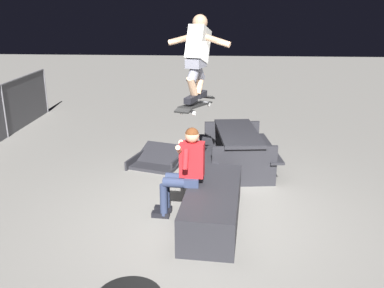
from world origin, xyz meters
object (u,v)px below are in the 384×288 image
object	(u,v)px
skateboard	(196,105)
kicker_ramp	(159,161)
person_sitting_on_ledge	(184,168)
picnic_table_back	(238,144)
skater_airborne	(198,54)
ledge_box_main	(212,206)

from	to	relation	value
skateboard	kicker_ramp	xyz separation A→B (m)	(1.96, 0.83, -1.58)
person_sitting_on_ledge	picnic_table_back	size ratio (longest dim) A/B	0.74
skater_airborne	picnic_table_back	size ratio (longest dim) A/B	0.61
ledge_box_main	kicker_ramp	bearing A→B (deg)	25.75
ledge_box_main	skater_airborne	distance (m)	2.11
ledge_box_main	person_sitting_on_ledge	size ratio (longest dim) A/B	1.43
skateboard	picnic_table_back	bearing A→B (deg)	-21.07
kicker_ramp	picnic_table_back	size ratio (longest dim) A/B	0.65
person_sitting_on_ledge	picnic_table_back	distance (m)	2.08
picnic_table_back	person_sitting_on_ledge	bearing A→B (deg)	156.25
skateboard	skater_airborne	distance (m)	0.69
kicker_ramp	person_sitting_on_ledge	bearing A→B (deg)	-161.94
ledge_box_main	kicker_ramp	world-z (taller)	ledge_box_main
skateboard	ledge_box_main	bearing A→B (deg)	-139.61
person_sitting_on_ledge	skateboard	size ratio (longest dim) A/B	1.31
picnic_table_back	ledge_box_main	bearing A→B (deg)	168.40
person_sitting_on_ledge	kicker_ramp	distance (m)	2.31
kicker_ramp	skateboard	bearing A→B (deg)	-156.93
ledge_box_main	picnic_table_back	bearing A→B (deg)	-11.60
person_sitting_on_ledge	skater_airborne	distance (m)	1.59
skateboard	skater_airborne	world-z (taller)	skater_airborne
skateboard	person_sitting_on_ledge	bearing A→B (deg)	130.21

